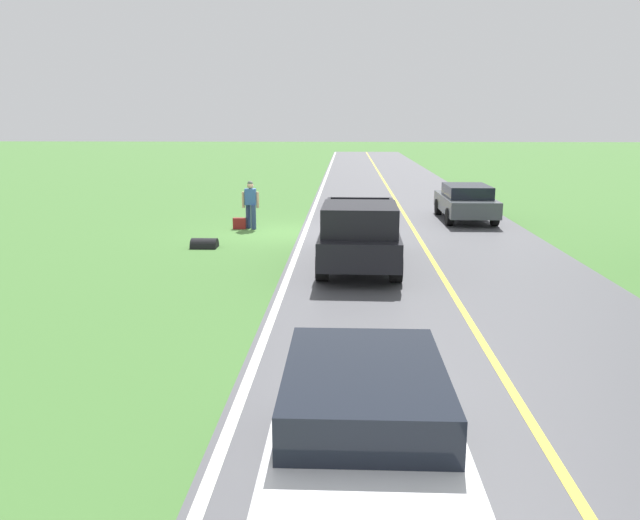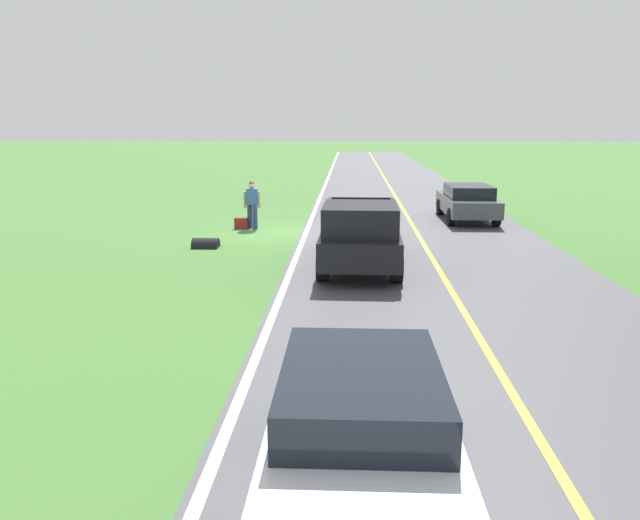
% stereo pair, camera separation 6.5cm
% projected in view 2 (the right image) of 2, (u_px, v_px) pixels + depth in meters
% --- Properties ---
extents(ground_plane, '(200.00, 200.00, 0.00)m').
position_uv_depth(ground_plane, '(280.00, 232.00, 22.22)').
color(ground_plane, '#427033').
extents(road_surface, '(8.18, 120.00, 0.00)m').
position_uv_depth(road_surface, '(417.00, 233.00, 21.99)').
color(road_surface, '#47474C').
rests_on(road_surface, ground).
extents(lane_edge_line, '(0.16, 117.60, 0.00)m').
position_uv_depth(lane_edge_line, '(306.00, 232.00, 22.17)').
color(lane_edge_line, silver).
rests_on(lane_edge_line, ground).
extents(lane_centre_line, '(0.14, 117.60, 0.00)m').
position_uv_depth(lane_centre_line, '(417.00, 233.00, 21.99)').
color(lane_centre_line, gold).
rests_on(lane_centre_line, ground).
extents(hitchhiker_walking, '(0.62, 0.51, 1.75)m').
position_uv_depth(hitchhiker_walking, '(252.00, 202.00, 22.77)').
color(hitchhiker_walking, navy).
rests_on(hitchhiker_walking, ground).
extents(suitcase_carried, '(0.46, 0.21, 0.40)m').
position_uv_depth(suitcase_carried, '(241.00, 223.00, 22.87)').
color(suitcase_carried, maroon).
rests_on(suitcase_carried, ground).
extents(pickup_truck_passing, '(2.19, 5.44, 1.82)m').
position_uv_depth(pickup_truck_passing, '(360.00, 232.00, 16.57)').
color(pickup_truck_passing, black).
rests_on(pickup_truck_passing, ground).
extents(sedan_near_oncoming, '(1.95, 4.41, 1.41)m').
position_uv_depth(sedan_near_oncoming, '(468.00, 201.00, 24.71)').
color(sedan_near_oncoming, '#4C5156').
rests_on(sedan_near_oncoming, ground).
extents(sedan_ahead_same_lane, '(1.94, 4.40, 1.41)m').
position_uv_depth(sedan_ahead_same_lane, '(361.00, 432.00, 6.37)').
color(sedan_ahead_same_lane, silver).
rests_on(sedan_ahead_same_lane, ground).
extents(drainage_culvert, '(0.80, 0.60, 0.60)m').
position_uv_depth(drainage_culvert, '(206.00, 248.00, 19.51)').
color(drainage_culvert, black).
rests_on(drainage_culvert, ground).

